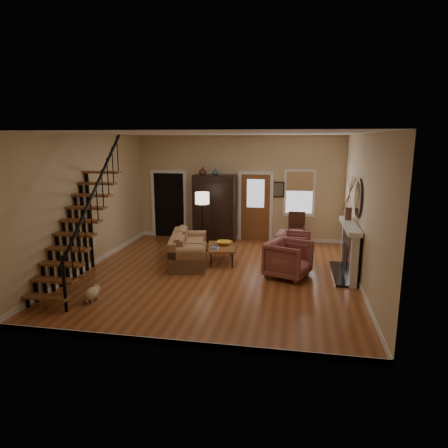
% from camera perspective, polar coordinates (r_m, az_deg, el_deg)
% --- Properties ---
extents(room, '(7.00, 7.33, 3.30)m').
position_cam_1_polar(room, '(11.07, -1.36, 3.34)').
color(room, '#9A5027').
rests_on(room, ground).
extents(staircase, '(0.94, 2.80, 3.20)m').
position_cam_1_polar(staircase, '(9.06, -20.27, 1.27)').
color(staircase, brown).
rests_on(staircase, ground).
extents(fireplace, '(0.33, 1.95, 2.30)m').
position_cam_1_polar(fireplace, '(9.85, 17.74, -2.88)').
color(fireplace, black).
rests_on(fireplace, ground).
extents(armoire, '(1.30, 0.60, 2.10)m').
position_cam_1_polar(armoire, '(12.54, -1.34, 2.26)').
color(armoire, black).
rests_on(armoire, ground).
extents(vase_a, '(0.24, 0.24, 0.25)m').
position_cam_1_polar(vase_a, '(12.38, -3.06, 7.59)').
color(vase_a, '#4C2619').
rests_on(vase_a, armoire).
extents(vase_b, '(0.20, 0.20, 0.21)m').
position_cam_1_polar(vase_b, '(12.29, -1.23, 7.49)').
color(vase_b, '#334C60').
rests_on(vase_b, armoire).
extents(sofa, '(1.26, 2.15, 0.75)m').
position_cam_1_polar(sofa, '(10.46, -5.07, -3.55)').
color(sofa, '#996E45').
rests_on(sofa, ground).
extents(coffee_table, '(0.88, 1.25, 0.44)m').
position_cam_1_polar(coffee_table, '(10.51, -0.39, -4.32)').
color(coffee_table, brown).
rests_on(coffee_table, ground).
extents(bowl, '(0.39, 0.39, 0.10)m').
position_cam_1_polar(bowl, '(10.57, 0.03, -2.73)').
color(bowl, gold).
rests_on(bowl, coffee_table).
extents(books, '(0.21, 0.28, 0.05)m').
position_cam_1_polar(books, '(10.18, -1.37, -3.43)').
color(books, beige).
rests_on(books, coffee_table).
extents(armchair_left, '(1.21, 1.19, 0.86)m').
position_cam_1_polar(armchair_left, '(9.45, 9.16, -5.02)').
color(armchair_left, maroon).
rests_on(armchair_left, ground).
extents(armchair_right, '(0.96, 0.94, 0.78)m').
position_cam_1_polar(armchair_right, '(10.72, 9.84, -3.22)').
color(armchair_right, maroon).
rests_on(armchair_right, ground).
extents(floor_lamp, '(0.40, 0.40, 1.72)m').
position_cam_1_polar(floor_lamp, '(11.37, -3.10, 0.24)').
color(floor_lamp, black).
rests_on(floor_lamp, ground).
extents(side_chair, '(0.54, 0.54, 1.02)m').
position_cam_1_polar(side_chair, '(12.20, 10.29, -0.80)').
color(side_chair, '#3D2013').
rests_on(side_chair, ground).
extents(dog, '(0.25, 0.41, 0.30)m').
position_cam_1_polar(dog, '(8.48, -18.35, -9.52)').
color(dog, beige).
rests_on(dog, ground).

